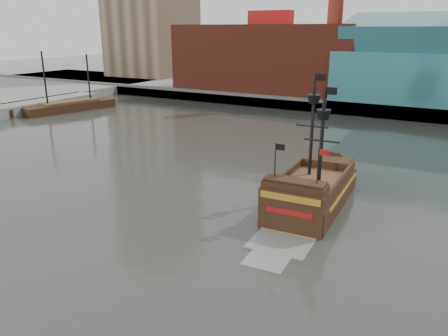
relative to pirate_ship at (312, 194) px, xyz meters
The scene contains 6 objects.
ground 16.77m from the pirate_ship, 118.77° to the right, with size 400.00×400.00×0.00m, color #242622.
promenade_far 77.75m from the pirate_ship, 95.94° to the left, with size 220.00×60.00×2.00m, color slate.
seawall 48.51m from the pirate_ship, 99.55° to the left, with size 220.00×1.00×2.60m, color #4C4C49.
pier 67.81m from the pirate_ship, 166.93° to the left, with size 6.00×40.00×2.00m, color slate.
pirate_ship is the anchor object (origin of this frame).
docked_vessel 64.07m from the pirate_ship, 157.89° to the left, with size 8.62×19.03×12.63m.
Camera 1 is at (19.82, -22.90, 16.08)m, focal length 35.00 mm.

